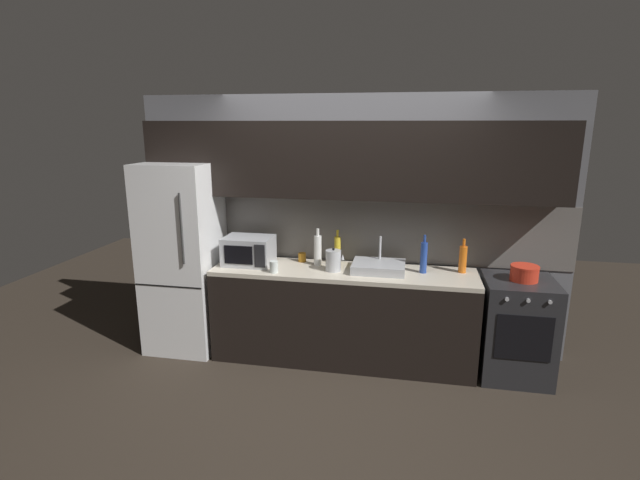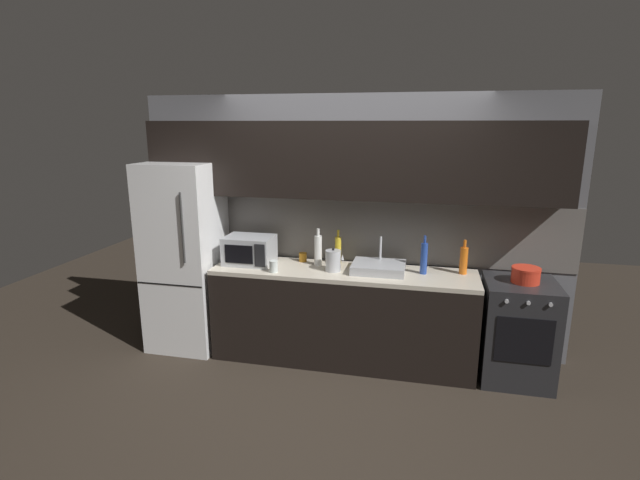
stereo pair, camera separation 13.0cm
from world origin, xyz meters
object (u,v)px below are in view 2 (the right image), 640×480
at_px(wine_bottle_blue, 424,258).
at_px(mug_amber, 303,257).
at_px(kettle, 333,261).
at_px(mug_clear, 274,266).
at_px(cooking_pot, 526,275).
at_px(wine_bottle_white, 318,250).
at_px(wine_bottle_yellow, 338,250).
at_px(refrigerator, 185,256).
at_px(oven_range, 517,331).
at_px(wine_bottle_orange, 464,260).
at_px(microwave, 250,250).

distance_m(wine_bottle_blue, mug_amber, 1.18).
bearing_deg(kettle, mug_clear, -162.91).
height_order(mug_amber, cooking_pot, cooking_pot).
distance_m(wine_bottle_white, cooking_pot, 1.85).
distance_m(wine_bottle_blue, wine_bottle_yellow, 0.83).
distance_m(refrigerator, oven_range, 3.21).
relative_size(wine_bottle_blue, mug_clear, 3.25).
bearing_deg(cooking_pot, wine_bottle_white, 176.58).
xyz_separation_m(kettle, mug_clear, (-0.52, -0.16, -0.04)).
distance_m(oven_range, wine_bottle_blue, 1.03).
height_order(refrigerator, wine_bottle_orange, refrigerator).
distance_m(kettle, mug_clear, 0.55).
height_order(microwave, kettle, microwave).
xyz_separation_m(oven_range, cooking_pot, (0.02, 0.00, 0.52)).
xyz_separation_m(refrigerator, wine_bottle_yellow, (1.52, 0.21, 0.10)).
bearing_deg(wine_bottle_blue, cooking_pot, -3.93).
relative_size(microwave, kettle, 2.10).
height_order(wine_bottle_blue, cooking_pot, wine_bottle_blue).
bearing_deg(wine_bottle_blue, microwave, -178.59).
bearing_deg(wine_bottle_white, microwave, -172.05).
xyz_separation_m(kettle, wine_bottle_orange, (1.16, 0.18, 0.03)).
xyz_separation_m(oven_range, wine_bottle_white, (-1.83, 0.11, 0.60)).
bearing_deg(mug_amber, microwave, -159.64).
bearing_deg(mug_clear, refrigerator, 168.60).
xyz_separation_m(microwave, wine_bottle_yellow, (0.84, 0.19, 0.00)).
bearing_deg(wine_bottle_yellow, wine_bottle_orange, -3.72).
xyz_separation_m(wine_bottle_white, cooking_pot, (1.85, -0.11, -0.08)).
height_order(oven_range, wine_bottle_blue, wine_bottle_blue).
distance_m(microwave, wine_bottle_blue, 1.65).
distance_m(refrigerator, cooking_pot, 3.19).
xyz_separation_m(oven_range, kettle, (-1.65, -0.04, 0.55)).
relative_size(refrigerator, mug_amber, 21.42).
distance_m(mug_amber, cooking_pot, 2.03).
height_order(oven_range, wine_bottle_orange, wine_bottle_orange).
relative_size(microwave, wine_bottle_orange, 1.46).
bearing_deg(cooking_pot, oven_range, -176.15).
xyz_separation_m(wine_bottle_orange, wine_bottle_white, (-1.34, -0.03, 0.02)).
height_order(refrigerator, wine_bottle_white, refrigerator).
xyz_separation_m(refrigerator, wine_bottle_blue, (2.33, 0.06, 0.12)).
xyz_separation_m(wine_bottle_orange, wine_bottle_blue, (-0.35, -0.08, 0.02)).
distance_m(wine_bottle_orange, wine_bottle_blue, 0.36).
bearing_deg(cooking_pot, wine_bottle_yellow, 172.75).
relative_size(oven_range, mug_amber, 10.34).
bearing_deg(cooking_pot, kettle, -178.65).
height_order(refrigerator, cooking_pot, refrigerator).
relative_size(oven_range, cooking_pot, 3.78).
height_order(microwave, wine_bottle_white, wine_bottle_white).
relative_size(microwave, mug_clear, 4.22).
bearing_deg(cooking_pot, wine_bottle_blue, 176.07).
bearing_deg(wine_bottle_white, oven_range, -3.50).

